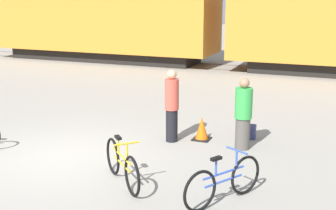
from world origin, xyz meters
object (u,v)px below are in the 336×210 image
Objects in this scene: bicycle_blue at (224,182)px; traffic_cone at (202,129)px; freight_train at (224,5)px; person_in_red at (172,106)px; backpack at (250,132)px; person_in_green at (243,114)px; bicycle_yellow at (122,165)px.

bicycle_blue reaches higher than traffic_cone.
freight_train is at bearing 102.93° from traffic_cone.
person_in_red is 4.98× the size of backpack.
freight_train is 14.05× the size of person_in_red.
person_in_red is at bearing -80.60° from freight_train.
freight_train is 70.02× the size of backpack.
person_in_green reaches higher than bicycle_blue.
traffic_cone is at bearing 114.07° from bicycle_blue.
bicycle_blue is 0.97× the size of person_in_green.
bicycle_yellow is 2.41× the size of traffic_cone.
person_in_red is 3.08× the size of traffic_cone.
bicycle_blue is at bearing -84.52° from backpack.
bicycle_blue is 3.39m from person_in_red.
person_in_red is (1.81, -10.91, -1.95)m from freight_train.
freight_train is 11.55m from person_in_green.
freight_train reaches higher than traffic_cone.
person_in_red is at bearing 126.31° from bicycle_blue.
freight_train is 15.34× the size of bicycle_blue.
freight_train is at bearing 123.09° from person_in_green.
freight_train is 11.11m from traffic_cone.
person_in_green is 1.21m from traffic_cone.
freight_train is 14.34m from bicycle_blue.
bicycle_yellow is 0.83× the size of person_in_green.
bicycle_blue is at bearing -65.93° from traffic_cone.
person_in_green is at bearing 96.85° from bicycle_blue.
person_in_red reaches higher than person_in_green.
bicycle_yellow is at bearing 178.66° from bicycle_blue.
bicycle_yellow is 0.78× the size of person_in_red.
person_in_green is 4.71× the size of backpack.
bicycle_yellow reaches higher than bicycle_blue.
freight_train is at bearing 108.96° from backpack.
backpack is (1.64, 0.87, -0.69)m from person_in_red.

